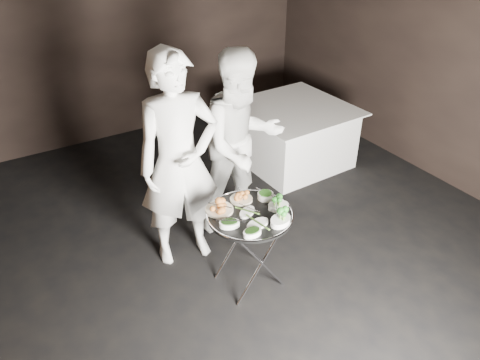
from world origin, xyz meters
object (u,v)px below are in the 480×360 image
tray_stand (250,246)px  waiter_right (242,143)px  serving_tray (250,215)px  dining_table (293,135)px  waiter_left (179,163)px

tray_stand → waiter_right: (0.41, 0.78, 0.49)m
serving_tray → waiter_right: (0.41, 0.78, 0.18)m
waiter_right → dining_table: 1.48m
waiter_right → dining_table: bearing=34.7°
waiter_left → waiter_right: size_ratio=1.08×
dining_table → waiter_left: bearing=-155.2°
serving_tray → dining_table: size_ratio=0.55×
serving_tray → waiter_left: (-0.29, 0.64, 0.25)m
serving_tray → dining_table: 2.22m
waiter_left → waiter_right: bearing=19.0°
serving_tray → tray_stand: bearing=0.0°
dining_table → waiter_right: bearing=-148.2°
tray_stand → waiter_right: 1.01m
serving_tray → waiter_right: waiter_right is taller
serving_tray → waiter_right: bearing=62.3°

